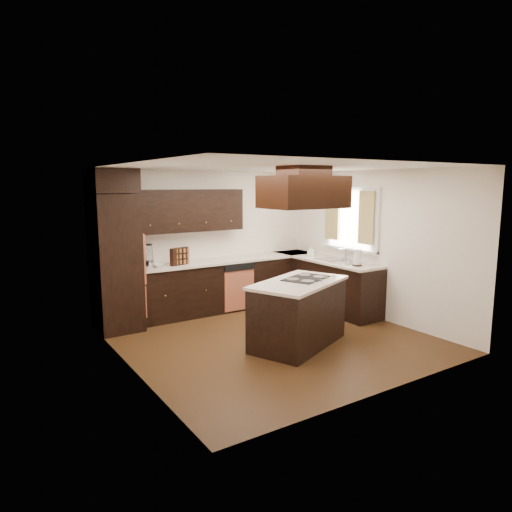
% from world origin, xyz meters
% --- Properties ---
extents(floor, '(4.20, 4.20, 0.02)m').
position_xyz_m(floor, '(0.00, 0.00, -0.01)').
color(floor, '#523217').
rests_on(floor, ground).
extents(ceiling, '(4.20, 4.20, 0.02)m').
position_xyz_m(ceiling, '(0.00, 0.00, 2.51)').
color(ceiling, white).
rests_on(ceiling, ground).
extents(wall_back, '(4.20, 0.02, 2.50)m').
position_xyz_m(wall_back, '(0.00, 2.11, 1.25)').
color(wall_back, white).
rests_on(wall_back, ground).
extents(wall_front, '(4.20, 0.02, 2.50)m').
position_xyz_m(wall_front, '(0.00, -2.11, 1.25)').
color(wall_front, white).
rests_on(wall_front, ground).
extents(wall_left, '(0.02, 4.20, 2.50)m').
position_xyz_m(wall_left, '(-2.11, 0.00, 1.25)').
color(wall_left, white).
rests_on(wall_left, ground).
extents(wall_right, '(0.02, 4.20, 2.50)m').
position_xyz_m(wall_right, '(2.11, 0.00, 1.25)').
color(wall_right, white).
rests_on(wall_right, ground).
extents(oven_column, '(0.65, 0.75, 2.12)m').
position_xyz_m(oven_column, '(-1.78, 1.71, 1.06)').
color(oven_column, black).
rests_on(oven_column, floor).
extents(wall_oven_face, '(0.05, 0.62, 0.78)m').
position_xyz_m(wall_oven_face, '(-1.43, 1.71, 1.12)').
color(wall_oven_face, '#C26344').
rests_on(wall_oven_face, oven_column).
extents(base_cabinets_back, '(2.93, 0.60, 0.88)m').
position_xyz_m(base_cabinets_back, '(0.03, 1.80, 0.44)').
color(base_cabinets_back, black).
rests_on(base_cabinets_back, floor).
extents(base_cabinets_right, '(0.60, 2.40, 0.88)m').
position_xyz_m(base_cabinets_right, '(1.80, 0.90, 0.44)').
color(base_cabinets_right, black).
rests_on(base_cabinets_right, floor).
extents(countertop_back, '(2.93, 0.63, 0.04)m').
position_xyz_m(countertop_back, '(0.03, 1.79, 0.90)').
color(countertop_back, beige).
rests_on(countertop_back, base_cabinets_back).
extents(countertop_right, '(0.63, 2.40, 0.04)m').
position_xyz_m(countertop_right, '(1.79, 0.90, 0.90)').
color(countertop_right, beige).
rests_on(countertop_right, base_cabinets_right).
extents(upper_cabinets, '(2.00, 0.34, 0.72)m').
position_xyz_m(upper_cabinets, '(-0.43, 1.93, 1.81)').
color(upper_cabinets, black).
rests_on(upper_cabinets, wall_back).
extents(dishwasher_front, '(0.60, 0.05, 0.72)m').
position_xyz_m(dishwasher_front, '(0.33, 1.50, 0.40)').
color(dishwasher_front, '#C26344').
rests_on(dishwasher_front, floor).
extents(window_frame, '(0.06, 1.32, 1.12)m').
position_xyz_m(window_frame, '(2.07, 0.55, 1.65)').
color(window_frame, white).
rests_on(window_frame, wall_right).
extents(window_pane, '(0.00, 1.20, 1.00)m').
position_xyz_m(window_pane, '(2.10, 0.55, 1.65)').
color(window_pane, white).
rests_on(window_pane, wall_right).
extents(curtain_left, '(0.02, 0.34, 0.90)m').
position_xyz_m(curtain_left, '(2.01, 0.13, 1.70)').
color(curtain_left, beige).
rests_on(curtain_left, wall_right).
extents(curtain_right, '(0.02, 0.34, 0.90)m').
position_xyz_m(curtain_right, '(2.01, 0.97, 1.70)').
color(curtain_right, beige).
rests_on(curtain_right, wall_right).
extents(sink_rim, '(0.52, 0.84, 0.01)m').
position_xyz_m(sink_rim, '(1.80, 0.55, 0.92)').
color(sink_rim, silver).
rests_on(sink_rim, countertop_right).
extents(island, '(1.66, 1.30, 0.88)m').
position_xyz_m(island, '(0.16, -0.40, 0.44)').
color(island, black).
rests_on(island, floor).
extents(island_top, '(1.72, 1.37, 0.04)m').
position_xyz_m(island_top, '(0.16, -0.40, 0.90)').
color(island_top, beige).
rests_on(island_top, island).
extents(cooktop, '(0.82, 0.69, 0.01)m').
position_xyz_m(cooktop, '(0.36, -0.31, 0.93)').
color(cooktop, black).
rests_on(cooktop, island_top).
extents(range_hood, '(1.05, 0.72, 0.42)m').
position_xyz_m(range_hood, '(0.10, -0.55, 2.16)').
color(range_hood, black).
rests_on(range_hood, ceiling).
extents(hood_duct, '(0.55, 0.50, 0.13)m').
position_xyz_m(hood_duct, '(0.10, -0.55, 2.44)').
color(hood_duct, black).
rests_on(hood_duct, ceiling).
extents(blender_base, '(0.15, 0.15, 0.10)m').
position_xyz_m(blender_base, '(-1.19, 1.80, 0.97)').
color(blender_base, silver).
rests_on(blender_base, countertop_back).
extents(blender_pitcher, '(0.13, 0.13, 0.26)m').
position_xyz_m(blender_pitcher, '(-1.19, 1.80, 1.15)').
color(blender_pitcher, silver).
rests_on(blender_pitcher, blender_base).
extents(spice_rack, '(0.36, 0.20, 0.29)m').
position_xyz_m(spice_rack, '(-0.71, 1.72, 1.07)').
color(spice_rack, black).
rests_on(spice_rack, countertop_back).
extents(mixing_bowl, '(0.29, 0.29, 0.06)m').
position_xyz_m(mixing_bowl, '(-1.08, 1.76, 0.95)').
color(mixing_bowl, white).
rests_on(mixing_bowl, countertop_back).
extents(soap_bottle, '(0.13, 0.13, 0.21)m').
position_xyz_m(soap_bottle, '(1.70, 1.19, 1.03)').
color(soap_bottle, white).
rests_on(soap_bottle, countertop_right).
extents(paper_towel, '(0.16, 0.16, 0.27)m').
position_xyz_m(paper_towel, '(1.73, 0.02, 1.06)').
color(paper_towel, white).
rests_on(paper_towel, countertop_right).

